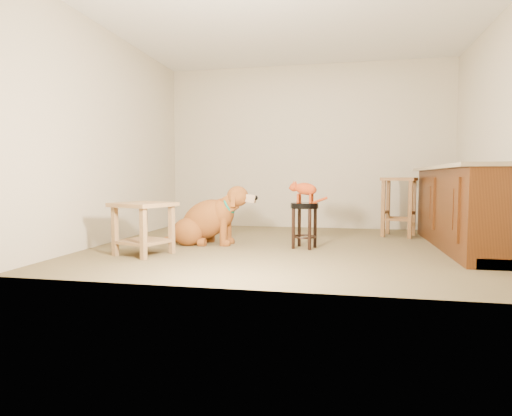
% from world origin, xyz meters
% --- Properties ---
extents(floor, '(4.50, 4.00, 0.01)m').
position_xyz_m(floor, '(0.00, 0.00, 0.00)').
color(floor, brown).
rests_on(floor, ground).
extents(room_shell, '(4.54, 4.04, 2.62)m').
position_xyz_m(room_shell, '(0.00, 0.00, 1.68)').
color(room_shell, '#BEB499').
rests_on(room_shell, ground).
extents(cabinet_run, '(0.70, 2.56, 0.94)m').
position_xyz_m(cabinet_run, '(1.94, 0.30, 0.44)').
color(cabinet_run, '#46220C').
rests_on(cabinet_run, ground).
extents(padded_stool, '(0.33, 0.33, 0.52)m').
position_xyz_m(padded_stool, '(0.15, -0.08, 0.37)').
color(padded_stool, black).
rests_on(padded_stool, ground).
extents(wood_stool, '(0.54, 0.54, 0.81)m').
position_xyz_m(wood_stool, '(1.34, 1.20, 0.42)').
color(wood_stool, brown).
rests_on(wood_stool, ground).
extents(side_table, '(0.67, 0.67, 0.55)m').
position_xyz_m(side_table, '(-1.45, -0.84, 0.36)').
color(side_table, olive).
rests_on(side_table, ground).
extents(golden_retriever, '(1.20, 0.59, 0.76)m').
position_xyz_m(golden_retriever, '(-1.03, -0.01, 0.28)').
color(golden_retriever, brown).
rests_on(golden_retriever, ground).
extents(tabby_kitten, '(0.45, 0.19, 0.28)m').
position_xyz_m(tabby_kitten, '(0.14, -0.07, 0.67)').
color(tabby_kitten, maroon).
rests_on(tabby_kitten, padded_stool).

